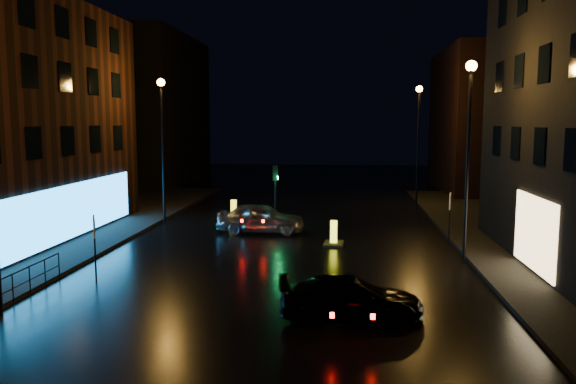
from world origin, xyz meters
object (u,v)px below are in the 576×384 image
Objects in this scene: bollard_far at (234,215)px; traffic_signal at (275,216)px; road_sign_right at (450,205)px; bollard_near at (334,240)px; silver_hatchback at (261,218)px; road_sign_left at (94,232)px; dark_sedan at (351,298)px.

traffic_signal is at bearing -20.85° from bollard_far.
bollard_near is at bearing 25.46° from road_sign_right.
road_sign_right reaches higher than silver_hatchback.
traffic_signal is 2.44× the size of bollard_near.
bollard_near is at bearing 14.19° from road_sign_left.
traffic_signal is 1.40× the size of road_sign_right.
traffic_signal is at bearing 41.97° from road_sign_left.
traffic_signal reaches higher than silver_hatchback.
dark_sedan is 1.78× the size of road_sign_left.
bollard_near is 9.19m from bollard_far.
bollard_far is 0.60× the size of road_sign_right.
traffic_signal is at bearing 8.34° from dark_sedan.
silver_hatchback is 1.06× the size of dark_sedan.
road_sign_left is (-5.30, -12.11, 1.33)m from traffic_signal.
dark_sedan is at bearing -58.17° from bollard_far.
traffic_signal is 6.18m from bollard_near.
road_sign_right is (9.10, -3.98, 1.34)m from traffic_signal.
silver_hatchback reaches higher than bollard_near.
traffic_signal is 3.23m from bollard_far.
bollard_far is at bearing 30.26° from silver_hatchback.
dark_sedan is 1.77× the size of road_sign_right.
traffic_signal reaches higher than bollard_near.
traffic_signal is 0.74× the size of silver_hatchback.
bollard_near is 5.97m from road_sign_right.
silver_hatchback is at bearing -101.14° from traffic_signal.
road_sign_right is at bearing 15.14° from bollard_near.
bollard_far is at bearing 55.19° from road_sign_left.
traffic_signal is 0.79× the size of dark_sedan.
bollard_far is (-6.95, 16.95, -0.38)m from dark_sedan.
traffic_signal is at bearing -10.08° from silver_hatchback.
bollard_far is at bearing 136.42° from bollard_near.
bollard_near reaches higher than bollard_far.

